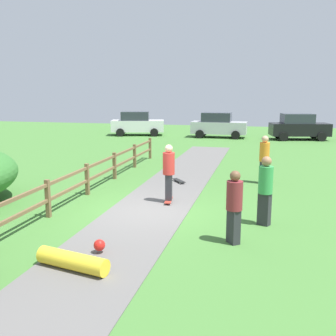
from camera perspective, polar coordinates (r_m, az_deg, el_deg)
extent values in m
plane|color=#427533|center=(12.01, -2.82, -6.17)|extent=(60.00, 60.00, 0.00)
cube|color=#605E5B|center=(12.01, -2.82, -6.12)|extent=(2.40, 28.00, 0.02)
cube|color=brown|center=(11.75, -16.97, -4.25)|extent=(0.12, 0.12, 1.10)
cube|color=brown|center=(13.94, -11.60, -1.61)|extent=(0.12, 0.12, 1.10)
cube|color=brown|center=(16.25, -7.74, 0.32)|extent=(0.12, 0.12, 1.10)
cube|color=brown|center=(18.63, -4.85, 1.76)|extent=(0.12, 0.12, 1.10)
cube|color=brown|center=(21.05, -2.61, 2.86)|extent=(0.12, 0.12, 1.10)
cube|color=brown|center=(12.84, -14.04, -3.04)|extent=(0.08, 18.00, 0.09)
cube|color=brown|center=(12.74, -14.14, -1.07)|extent=(0.08, 18.00, 0.09)
cube|color=#B23326|center=(12.79, 0.11, -4.64)|extent=(0.30, 0.82, 0.02)
cylinder|color=silver|center=(13.08, -0.09, -4.48)|extent=(0.04, 0.06, 0.06)
cylinder|color=silver|center=(13.06, 0.57, -4.50)|extent=(0.04, 0.06, 0.06)
cylinder|color=silver|center=(12.54, -0.37, -5.16)|extent=(0.04, 0.06, 0.06)
cylinder|color=silver|center=(12.53, 0.31, -5.19)|extent=(0.04, 0.06, 0.06)
cube|color=#2D2D33|center=(12.68, 0.11, -2.77)|extent=(0.24, 0.34, 0.84)
cylinder|color=red|center=(12.52, 0.11, 0.66)|extent=(0.43, 0.43, 0.70)
sphere|color=beige|center=(12.44, 0.11, 2.82)|extent=(0.25, 0.25, 0.25)
cylinder|color=yellow|center=(8.37, -13.64, -12.91)|extent=(1.63, 0.69, 0.36)
sphere|color=red|center=(9.03, -9.88, -10.93)|extent=(0.26, 0.26, 0.26)
cube|color=black|center=(15.54, 1.57, -1.81)|extent=(0.65, 0.75, 0.02)
cylinder|color=silver|center=(15.33, 2.27, -2.15)|extent=(0.06, 0.07, 0.06)
cylinder|color=silver|center=(15.27, 1.77, -2.20)|extent=(0.06, 0.07, 0.06)
cylinder|color=silver|center=(15.82, 1.38, -1.73)|extent=(0.06, 0.07, 0.06)
cylinder|color=silver|center=(15.76, 0.88, -1.78)|extent=(0.06, 0.07, 0.06)
cube|color=#2D2D33|center=(9.54, 9.44, -8.34)|extent=(0.35, 0.38, 0.83)
cylinder|color=maroon|center=(9.32, 9.59, -3.95)|extent=(0.53, 0.53, 0.69)
sphere|color=brown|center=(9.21, 9.68, -1.14)|extent=(0.25, 0.25, 0.25)
cube|color=#2D2D33|center=(15.81, 13.64, -0.61)|extent=(0.33, 0.38, 0.88)
cylinder|color=orange|center=(15.67, 13.77, 2.27)|extent=(0.51, 0.51, 0.73)
sphere|color=tan|center=(15.61, 13.86, 4.08)|extent=(0.26, 0.26, 0.26)
cube|color=#2D2D33|center=(10.95, 13.74, -5.79)|extent=(0.38, 0.33, 0.88)
cylinder|color=green|center=(10.75, 13.94, -1.67)|extent=(0.51, 0.51, 0.73)
sphere|color=#9E704C|center=(10.65, 14.06, 0.94)|extent=(0.26, 0.26, 0.26)
cube|color=silver|center=(32.26, -4.38, 6.10)|extent=(4.49, 2.68, 0.90)
cube|color=#2D333D|center=(32.21, -4.76, 7.52)|extent=(2.52, 2.05, 0.70)
cylinder|color=black|center=(33.11, -1.92, 5.48)|extent=(0.68, 0.39, 0.64)
cylinder|color=black|center=(31.36, -2.00, 5.16)|extent=(0.68, 0.39, 0.64)
cylinder|color=black|center=(33.29, -6.59, 5.44)|extent=(0.68, 0.39, 0.64)
cylinder|color=black|center=(31.55, -6.93, 5.12)|extent=(0.68, 0.39, 0.64)
cube|color=black|center=(30.75, 18.46, 5.32)|extent=(4.46, 2.51, 0.90)
cube|color=#2D333D|center=(30.64, 18.19, 6.82)|extent=(2.47, 1.97, 0.70)
cylinder|color=black|center=(32.03, 20.31, 4.60)|extent=(0.68, 0.36, 0.64)
cylinder|color=black|center=(30.37, 21.32, 4.21)|extent=(0.68, 0.36, 0.64)
cylinder|color=black|center=(31.30, 15.59, 4.75)|extent=(0.68, 0.36, 0.64)
cylinder|color=black|center=(29.60, 16.36, 4.36)|extent=(0.68, 0.36, 0.64)
cube|color=#B7B7BC|center=(30.85, 7.38, 5.82)|extent=(4.21, 1.73, 0.90)
cube|color=#2D333D|center=(30.81, 7.05, 7.31)|extent=(2.21, 1.58, 0.70)
cylinder|color=black|center=(31.63, 10.00, 5.05)|extent=(0.64, 0.25, 0.64)
cylinder|color=black|center=(29.89, 9.73, 4.71)|extent=(0.64, 0.25, 0.64)
cylinder|color=black|center=(31.95, 5.15, 5.23)|extent=(0.64, 0.25, 0.64)
cylinder|color=black|center=(30.22, 4.61, 4.91)|extent=(0.64, 0.25, 0.64)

